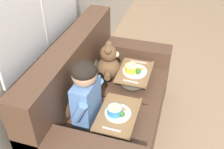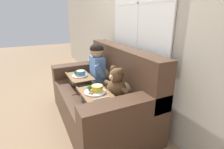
{
  "view_description": "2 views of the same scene",
  "coord_description": "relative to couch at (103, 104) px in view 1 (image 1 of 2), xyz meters",
  "views": [
    {
      "loc": [
        -1.74,
        -0.55,
        2.07
      ],
      "look_at": [
        0.09,
        0.01,
        0.65
      ],
      "focal_mm": 42.0,
      "sensor_mm": 36.0,
      "label": 1
    },
    {
      "loc": [
        1.95,
        -0.76,
        1.39
      ],
      "look_at": [
        0.11,
        0.14,
        0.68
      ],
      "focal_mm": 28.0,
      "sensor_mm": 36.0,
      "label": 2
    }
  ],
  "objects": [
    {
      "name": "lap_tray_child",
      "position": [
        -0.3,
        -0.23,
        0.17
      ],
      "size": [
        0.45,
        0.31,
        0.2
      ],
      "color": "#473D33",
      "rests_on": "child_figure"
    },
    {
      "name": "couch",
      "position": [
        0.0,
        0.0,
        0.0
      ],
      "size": [
        1.64,
        0.93,
        0.99
      ],
      "color": "#4C3323",
      "rests_on": "ground_plane"
    },
    {
      "name": "lap_tray_teddy",
      "position": [
        0.3,
        -0.23,
        0.18
      ],
      "size": [
        0.43,
        0.31,
        0.2
      ],
      "color": "#473D33",
      "rests_on": "teddy_bear"
    },
    {
      "name": "child_figure",
      "position": [
        -0.3,
        0.03,
        0.41
      ],
      "size": [
        0.4,
        0.2,
        0.55
      ],
      "color": "#5B84BC",
      "rests_on": "couch"
    },
    {
      "name": "throw_pillow_behind_child",
      "position": [
        -0.3,
        0.22,
        0.26
      ],
      "size": [
        0.32,
        0.15,
        0.33
      ],
      "color": "#B2754C",
      "rests_on": "couch"
    },
    {
      "name": "throw_pillow_behind_teddy",
      "position": [
        0.3,
        0.22,
        0.26
      ],
      "size": [
        0.31,
        0.15,
        0.32
      ],
      "color": "#898456",
      "rests_on": "couch"
    },
    {
      "name": "ground_plane",
      "position": [
        0.0,
        -0.07,
        -0.35
      ],
      "size": [
        14.0,
        14.0,
        0.0
      ],
      "primitive_type": "plane",
      "color": "#8E7051"
    },
    {
      "name": "teddy_bear",
      "position": [
        0.3,
        0.03,
        0.27
      ],
      "size": [
        0.41,
        0.3,
        0.38
      ],
      "color": "brown",
      "rests_on": "couch"
    },
    {
      "name": "wall_back_with_window",
      "position": [
        0.0,
        0.53,
        0.96
      ],
      "size": [
        8.0,
        0.08,
        2.6
      ],
      "color": "beige",
      "rests_on": "ground_plane"
    }
  ]
}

